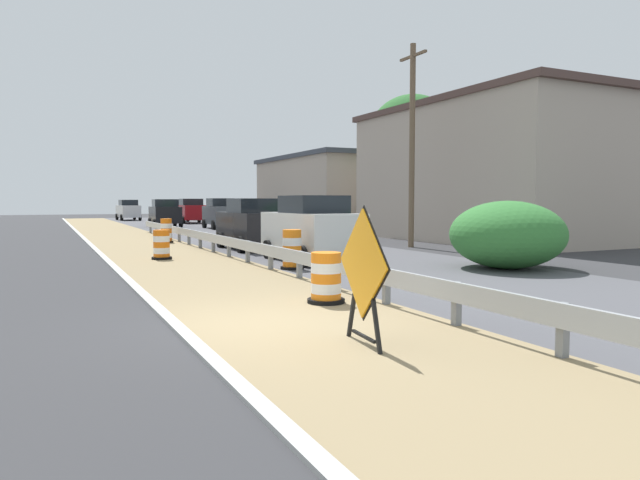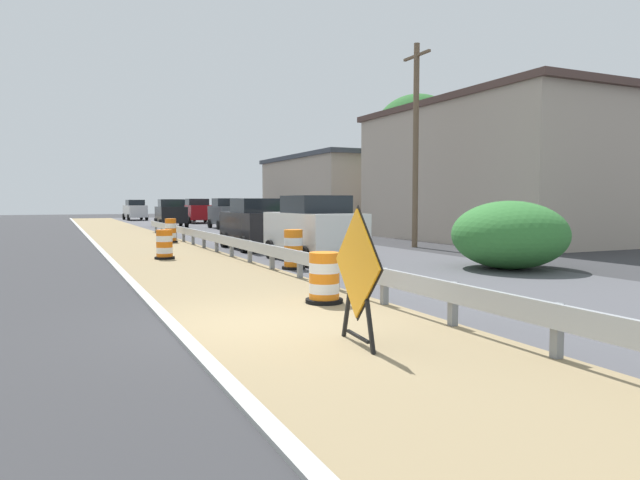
{
  "view_description": "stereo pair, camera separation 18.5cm",
  "coord_description": "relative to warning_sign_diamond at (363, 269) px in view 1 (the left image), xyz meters",
  "views": [
    {
      "loc": [
        -3.11,
        -8.53,
        1.98
      ],
      "look_at": [
        2.79,
        3.66,
        1.04
      ],
      "focal_mm": 32.03,
      "sensor_mm": 36.0,
      "label": 1
    },
    {
      "loc": [
        -2.94,
        -8.61,
        1.98
      ],
      "look_at": [
        2.79,
        3.66,
        1.04
      ],
      "focal_mm": 32.03,
      "sensor_mm": 36.0,
      "label": 2
    }
  ],
  "objects": [
    {
      "name": "traffic_barrel_nearest",
      "position": [
        0.99,
        3.11,
        -0.6
      ],
      "size": [
        0.73,
        0.73,
        0.98
      ],
      "color": "orange",
      "rests_on": "ground"
    },
    {
      "name": "guardrail_median",
      "position": [
        1.89,
        3.51,
        -0.53
      ],
      "size": [
        0.18,
        53.58,
        0.71
      ],
      "color": "#ADB2B7",
      "rests_on": "ground"
    },
    {
      "name": "median_dirt_strip",
      "position": [
        0.07,
        1.84,
        -1.04
      ],
      "size": [
        4.11,
        120.0,
        0.01
      ],
      "primitive_type": "cube",
      "color": "#8E7A56",
      "rests_on": "ground"
    },
    {
      "name": "warning_sign_diamond",
      "position": [
        0.0,
        0.0,
        0.0
      ],
      "size": [
        0.19,
        1.58,
        1.93
      ],
      "rotation": [
        0.0,
        0.0,
        3.04
      ],
      "color": "black",
      "rests_on": "ground"
    },
    {
      "name": "car_distant_a",
      "position": [
        7.46,
        48.78,
        -0.0
      ],
      "size": [
        2.01,
        4.27,
        2.09
      ],
      "rotation": [
        0.0,
        0.0,
        -1.56
      ],
      "color": "#4C5156",
      "rests_on": "ground"
    },
    {
      "name": "traffic_barrel_far",
      "position": [
        1.26,
        20.56,
        -0.53
      ],
      "size": [
        0.64,
        0.64,
        1.13
      ],
      "color": "orange",
      "rests_on": "ground"
    },
    {
      "name": "utility_pole_near",
      "position": [
        10.16,
        13.43,
        3.37
      ],
      "size": [
        0.24,
        1.8,
        8.5
      ],
      "color": "brown",
      "rests_on": "ground"
    },
    {
      "name": "ground_plane",
      "position": [
        -0.78,
        1.84,
        -1.04
      ],
      "size": [
        160.0,
        160.0,
        0.0
      ],
      "primitive_type": "plane",
      "color": "#333335"
    },
    {
      "name": "car_distant_b",
      "position": [
        3.73,
        15.31,
        -0.01
      ],
      "size": [
        2.12,
        4.17,
        2.06
      ],
      "rotation": [
        0.0,
        0.0,
        1.57
      ],
      "color": "black",
      "rests_on": "ground"
    },
    {
      "name": "tree_roadside",
      "position": [
        15.01,
        20.38,
        4.7
      ],
      "size": [
        4.87,
        4.87,
        7.95
      ],
      "color": "#4C3D2D",
      "rests_on": "ground"
    },
    {
      "name": "car_trailing_near_lane",
      "position": [
        7.36,
        32.64,
        0.02
      ],
      "size": [
        2.02,
        4.15,
        2.14
      ],
      "rotation": [
        0.0,
        0.0,
        -1.59
      ],
      "color": "#4C5156",
      "rests_on": "ground"
    },
    {
      "name": "car_trailing_far_lane",
      "position": [
        3.76,
        53.63,
        -0.02
      ],
      "size": [
        2.1,
        4.6,
        2.06
      ],
      "rotation": [
        0.0,
        0.0,
        1.61
      ],
      "color": "silver",
      "rests_on": "ground"
    },
    {
      "name": "car_mid_far_lane",
      "position": [
        7.24,
        23.93,
        -0.03
      ],
      "size": [
        2.17,
        4.05,
        2.03
      ],
      "rotation": [
        0.0,
        0.0,
        -1.55
      ],
      "color": "#4C5156",
      "rests_on": "ground"
    },
    {
      "name": "curb_near_edge",
      "position": [
        -2.08,
        1.84,
        -1.04
      ],
      "size": [
        0.2,
        120.0,
        0.11
      ],
      "primitive_type": "cube",
      "color": "#ADADA8",
      "rests_on": "ground"
    },
    {
      "name": "car_lead_near_lane",
      "position": [
        3.93,
        10.11,
        0.02
      ],
      "size": [
        2.19,
        4.21,
        2.14
      ],
      "rotation": [
        0.0,
        0.0,
        1.6
      ],
      "color": "silver",
      "rests_on": "ground"
    },
    {
      "name": "roadside_shop_far",
      "position": [
        15.75,
        30.94,
        1.57
      ],
      "size": [
        8.41,
        13.19,
        5.21
      ],
      "color": "#AD9E8E",
      "rests_on": "ground"
    },
    {
      "name": "far_lane_asphalt",
      "position": [
        5.67,
        1.84,
        -1.04
      ],
      "size": [
        7.09,
        120.0,
        0.0
      ],
      "primitive_type": "cube",
      "color": "#4C4C51",
      "rests_on": "ground"
    },
    {
      "name": "roadside_shop_near",
      "position": [
        15.95,
        15.41,
        2.34
      ],
      "size": [
        7.43,
        13.86,
        6.75
      ],
      "color": "#AD9E8E",
      "rests_on": "ground"
    },
    {
      "name": "car_lead_far_lane",
      "position": [
        4.29,
        37.0,
        -0.01
      ],
      "size": [
        2.24,
        4.14,
        2.08
      ],
      "rotation": [
        0.0,
        0.0,
        1.53
      ],
      "color": "black",
      "rests_on": "ground"
    },
    {
      "name": "traffic_barrel_mid",
      "position": [
        -0.35,
        12.91,
        -0.6
      ],
      "size": [
        0.67,
        0.67,
        0.99
      ],
      "color": "orange",
      "rests_on": "ground"
    },
    {
      "name": "bush_roadside",
      "position": [
        8.25,
        5.85,
        -0.06
      ],
      "size": [
        3.32,
        3.32,
        1.98
      ],
      "primitive_type": "ellipsoid",
      "color": "#337533",
      "rests_on": "ground"
    },
    {
      "name": "car_distant_c",
      "position": [
        7.78,
        43.41,
        0.02
      ],
      "size": [
        2.24,
        4.23,
        2.14
      ],
      "rotation": [
        0.0,
        0.0,
        -1.59
      ],
      "color": "maroon",
      "rests_on": "ground"
    },
    {
      "name": "traffic_barrel_close",
      "position": [
        2.53,
        8.42,
        -0.52
      ],
      "size": [
        0.67,
        0.67,
        1.15
      ],
      "color": "orange",
      "rests_on": "ground"
    }
  ]
}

